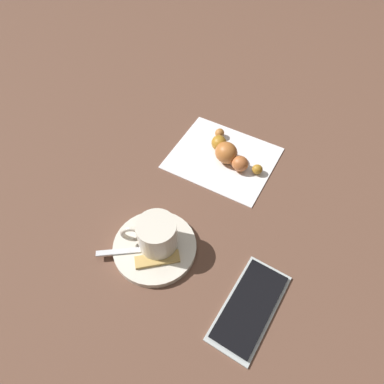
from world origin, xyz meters
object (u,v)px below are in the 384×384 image
Objects in this scene: sugar_packet at (158,260)px; cell_phone at (250,307)px; napkin at (223,158)px; teaspoon at (150,249)px; croissant at (229,153)px; espresso_cup at (156,235)px; saucer at (155,247)px.

cell_phone is (0.03, 0.15, -0.01)m from sugar_packet.
cell_phone is (0.28, 0.11, 0.00)m from napkin.
teaspoon is 0.02m from sugar_packet.
croissant is 0.71× the size of cell_phone.
cell_phone is (0.05, 0.16, -0.04)m from espresso_cup.
teaspoon is 0.24m from napkin.
croissant is (-0.25, 0.05, 0.01)m from sugar_packet.
espresso_cup is 0.23m from croissant.
sugar_packet is (0.01, 0.02, 0.00)m from teaspoon.
croissant reaches higher than napkin.
croissant is (-0.23, 0.07, 0.01)m from teaspoon.
saucer is at bearing 95.16° from sugar_packet.
napkin is 0.30m from cell_phone.
napkin is at bearing 165.18° from teaspoon.
cell_phone is at bearing 72.84° from saucer.
espresso_cup reaches higher than sugar_packet.
croissant reaches higher than teaspoon.
teaspoon is at bearing -17.28° from croissant.
teaspoon is at bearing -103.96° from cell_phone.
teaspoon reaches higher than saucer.
saucer is 1.93× the size of sugar_packet.
espresso_cup is 1.26× the size of sugar_packet.
croissant is (-0.22, 0.07, 0.02)m from saucer.
sugar_packet is 0.25m from napkin.
croissant reaches higher than cell_phone.
espresso_cup is 0.23m from napkin.
espresso_cup is at bearing -16.18° from croissant.
napkin is (-0.22, 0.06, -0.00)m from saucer.
espresso_cup reaches higher than napkin.
espresso_cup reaches higher than cell_phone.
croissant is (-0.22, 0.06, -0.02)m from espresso_cup.
teaspoon is at bearing 116.27° from sugar_packet.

